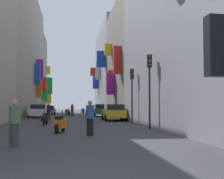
% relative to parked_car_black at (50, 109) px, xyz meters
% --- Properties ---
extents(ground_plane, '(140.00, 140.00, 0.00)m').
position_rel_parked_car_black_xyz_m(ground_plane, '(3.81, -22.19, -0.71)').
color(ground_plane, '#38383D').
extents(building_left_mid_a, '(7.02, 25.97, 17.06)m').
position_rel_parked_car_black_xyz_m(building_left_mid_a, '(-4.18, -13.85, 7.81)').
color(building_left_mid_a, '#9E9384').
rests_on(building_left_mid_a, ground).
extents(building_left_mid_b, '(7.37, 8.68, 14.56)m').
position_rel_parked_car_black_xyz_m(building_left_mid_b, '(-4.16, 3.47, 6.55)').
color(building_left_mid_b, gray).
rests_on(building_left_mid_b, ground).
extents(building_right_mid_a, '(6.99, 14.49, 13.30)m').
position_rel_parked_car_black_xyz_m(building_right_mid_a, '(11.80, -20.68, 5.93)').
color(building_right_mid_a, slate).
rests_on(building_right_mid_a, ground).
extents(building_right_mid_b, '(7.29, 21.23, 14.82)m').
position_rel_parked_car_black_xyz_m(building_right_mid_b, '(11.80, -2.81, 6.69)').
color(building_right_mid_b, gray).
rests_on(building_right_mid_b, ground).
extents(parked_car_black, '(2.00, 4.45, 1.33)m').
position_rel_parked_car_black_xyz_m(parked_car_black, '(0.00, 0.00, 0.00)').
color(parked_car_black, black).
rests_on(parked_car_black, ground).
extents(parked_car_yellow, '(1.96, 4.00, 1.49)m').
position_rel_parked_car_black_xyz_m(parked_car_yellow, '(7.78, -28.14, 0.07)').
color(parked_car_yellow, gold).
rests_on(parked_car_yellow, ground).
extents(parked_car_green, '(1.91, 3.99, 1.53)m').
position_rel_parked_car_black_xyz_m(parked_car_green, '(7.61, -17.35, 0.08)').
color(parked_car_green, '#236638').
rests_on(parked_car_green, ground).
extents(parked_car_white, '(2.01, 4.05, 1.49)m').
position_rel_parked_car_black_xyz_m(parked_car_white, '(0.28, -20.75, 0.07)').
color(parked_car_white, white).
rests_on(parked_car_white, ground).
extents(scooter_orange, '(0.66, 1.86, 1.13)m').
position_rel_parked_car_black_xyz_m(scooter_orange, '(3.34, -39.79, -0.25)').
color(scooter_orange, orange).
rests_on(scooter_orange, ground).
extents(scooter_green, '(0.74, 1.95, 1.13)m').
position_rel_parked_car_black_xyz_m(scooter_green, '(3.39, -13.65, -0.25)').
color(scooter_green, '#287F3D').
rests_on(scooter_green, ground).
extents(scooter_blue, '(0.64, 1.79, 1.13)m').
position_rel_parked_car_black_xyz_m(scooter_blue, '(5.86, -2.91, -0.25)').
color(scooter_blue, '#2D4CAD').
rests_on(scooter_blue, ground).
extents(scooter_silver, '(0.80, 1.84, 1.13)m').
position_rel_parked_car_black_xyz_m(scooter_silver, '(1.29, -10.67, -0.25)').
color(scooter_silver, '#ADADB2').
rests_on(scooter_silver, ground).
extents(scooter_white, '(0.83, 1.74, 1.13)m').
position_rel_parked_car_black_xyz_m(scooter_white, '(5.97, -18.60, -0.25)').
color(scooter_white, silver).
rests_on(scooter_white, ground).
extents(scooter_black, '(0.50, 1.79, 1.13)m').
position_rel_parked_car_black_xyz_m(scooter_black, '(2.04, -33.18, -0.25)').
color(scooter_black, black).
rests_on(scooter_black, ground).
extents(pedestrian_crossing, '(0.47, 0.47, 1.63)m').
position_rel_parked_car_black_xyz_m(pedestrian_crossing, '(4.79, -41.50, 0.10)').
color(pedestrian_crossing, black).
rests_on(pedestrian_crossing, ground).
extents(pedestrian_near_left, '(0.45, 0.45, 1.61)m').
position_rel_parked_car_black_xyz_m(pedestrian_near_left, '(1.99, -44.91, 0.09)').
color(pedestrian_near_left, '#3C3C3C').
rests_on(pedestrian_near_left, ground).
extents(pedestrian_near_right, '(0.54, 0.54, 1.67)m').
position_rel_parked_car_black_xyz_m(pedestrian_near_right, '(1.67, -25.19, 0.12)').
color(pedestrian_near_right, black).
rests_on(pedestrian_near_right, ground).
extents(pedestrian_mid_street, '(0.50, 0.50, 1.60)m').
position_rel_parked_car_black_xyz_m(pedestrian_mid_street, '(4.02, -17.55, 0.08)').
color(pedestrian_mid_street, '#3E3E3E').
rests_on(pedestrian_mid_street, ground).
extents(traffic_light_near_corner, '(0.26, 0.34, 4.14)m').
position_rel_parked_car_black_xyz_m(traffic_light_near_corner, '(8.43, -33.39, 2.11)').
color(traffic_light_near_corner, '#2D2D2D').
rests_on(traffic_light_near_corner, ground).
extents(traffic_light_far_corner, '(0.26, 0.34, 4.36)m').
position_rel_parked_car_black_xyz_m(traffic_light_far_corner, '(8.42, -38.58, 2.25)').
color(traffic_light_far_corner, '#2D2D2D').
rests_on(traffic_light_far_corner, ground).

